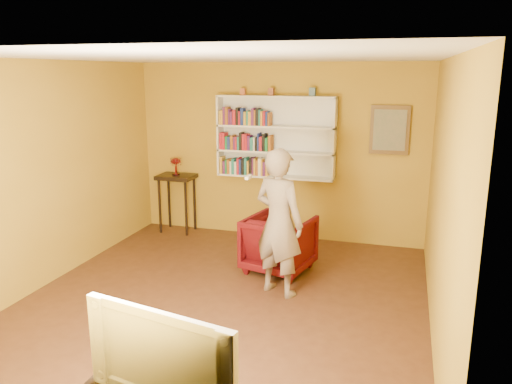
# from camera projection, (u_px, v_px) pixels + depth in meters

# --- Properties ---
(room_shell) EXTENTS (5.30, 5.80, 2.88)m
(room_shell) POSITION_uv_depth(u_px,v_px,m) (221.00, 217.00, 5.45)
(room_shell) COLOR #442615
(room_shell) RESTS_ON ground
(bookshelf) EXTENTS (1.80, 0.29, 1.23)m
(bookshelf) POSITION_uv_depth(u_px,v_px,m) (277.00, 137.00, 7.55)
(bookshelf) COLOR white
(bookshelf) RESTS_ON room_shell
(books_row_lower) EXTENTS (0.77, 0.19, 0.27)m
(books_row_lower) POSITION_uv_depth(u_px,v_px,m) (245.00, 166.00, 7.69)
(books_row_lower) COLOR gold
(books_row_lower) RESTS_ON bookshelf
(books_row_middle) EXTENTS (0.82, 0.19, 0.27)m
(books_row_middle) POSITION_uv_depth(u_px,v_px,m) (246.00, 142.00, 7.60)
(books_row_middle) COLOR red
(books_row_middle) RESTS_ON bookshelf
(books_row_upper) EXTENTS (0.79, 0.19, 0.27)m
(books_row_upper) POSITION_uv_depth(u_px,v_px,m) (245.00, 117.00, 7.52)
(books_row_upper) COLOR gold
(books_row_upper) RESTS_ON bookshelf
(ornament_left) EXTENTS (0.07, 0.07, 0.10)m
(ornament_left) POSITION_uv_depth(u_px,v_px,m) (243.00, 92.00, 7.48)
(ornament_left) COLOR #BB5E35
(ornament_left) RESTS_ON bookshelf
(ornament_centre) EXTENTS (0.08, 0.08, 0.11)m
(ornament_centre) POSITION_uv_depth(u_px,v_px,m) (271.00, 92.00, 7.36)
(ornament_centre) COLOR brown
(ornament_centre) RESTS_ON bookshelf
(ornament_right) EXTENTS (0.09, 0.09, 0.12)m
(ornament_right) POSITION_uv_depth(u_px,v_px,m) (312.00, 92.00, 7.19)
(ornament_right) COLOR #446072
(ornament_right) RESTS_ON bookshelf
(framed_painting) EXTENTS (0.55, 0.05, 0.70)m
(framed_painting) POSITION_uv_depth(u_px,v_px,m) (390.00, 130.00, 7.10)
(framed_painting) COLOR brown
(framed_painting) RESTS_ON room_shell
(console_table) EXTENTS (0.58, 0.44, 0.94)m
(console_table) POSITION_uv_depth(u_px,v_px,m) (177.00, 185.00, 8.05)
(console_table) COLOR black
(console_table) RESTS_ON ground
(ruby_lustre) EXTENTS (0.17, 0.17, 0.28)m
(ruby_lustre) POSITION_uv_depth(u_px,v_px,m) (176.00, 163.00, 7.97)
(ruby_lustre) COLOR maroon
(ruby_lustre) RESTS_ON console_table
(armchair) EXTENTS (0.95, 0.97, 0.74)m
(armchair) POSITION_uv_depth(u_px,v_px,m) (279.00, 244.00, 6.52)
(armchair) COLOR #3F040B
(armchair) RESTS_ON ground
(person) EXTENTS (0.74, 0.62, 1.74)m
(person) POSITION_uv_depth(u_px,v_px,m) (279.00, 223.00, 5.74)
(person) COLOR #7C6B5B
(person) RESTS_ON ground
(game_remote) EXTENTS (0.04, 0.15, 0.04)m
(game_remote) POSITION_uv_depth(u_px,v_px,m) (249.00, 177.00, 5.46)
(game_remote) COLOR silver
(game_remote) RESTS_ON person
(television) EXTENTS (1.14, 0.36, 0.65)m
(television) POSITION_uv_depth(u_px,v_px,m) (170.00, 350.00, 3.27)
(television) COLOR black
(television) RESTS_ON tv_cabinet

